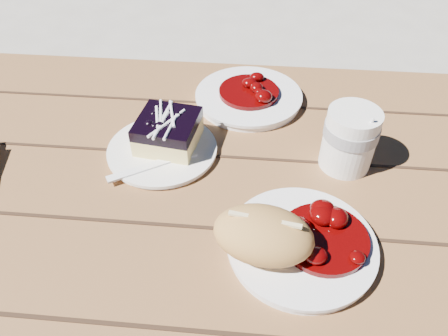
# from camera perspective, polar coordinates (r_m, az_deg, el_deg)

# --- Properties ---
(picnic_table) EXTENTS (2.00, 1.55, 0.75)m
(picnic_table) POSITION_cam_1_polar(r_m,az_deg,el_deg) (0.83, -0.50, -10.65)
(picnic_table) COLOR brown
(picnic_table) RESTS_ON ground
(main_plate) EXTENTS (0.20, 0.20, 0.02)m
(main_plate) POSITION_cam_1_polar(r_m,az_deg,el_deg) (0.63, 10.03, -9.94)
(main_plate) COLOR white
(main_plate) RESTS_ON picnic_table
(goulash_stew) EXTENTS (0.12, 0.12, 0.04)m
(goulash_stew) POSITION_cam_1_polar(r_m,az_deg,el_deg) (0.62, 13.13, -8.05)
(goulash_stew) COLOR #4F0203
(goulash_stew) RESTS_ON main_plate
(bread_roll) EXTENTS (0.15, 0.11, 0.07)m
(bread_roll) POSITION_cam_1_polar(r_m,az_deg,el_deg) (0.58, 5.16, -8.70)
(bread_roll) COLOR #BB8A48
(bread_roll) RESTS_ON main_plate
(dessert_plate) EXTENTS (0.19, 0.19, 0.01)m
(dessert_plate) POSITION_cam_1_polar(r_m,az_deg,el_deg) (0.77, -8.04, 2.28)
(dessert_plate) COLOR white
(dessert_plate) RESTS_ON picnic_table
(blueberry_cake) EXTENTS (0.11, 0.11, 0.06)m
(blueberry_cake) POSITION_cam_1_polar(r_m,az_deg,el_deg) (0.76, -7.33, 4.83)
(blueberry_cake) COLOR #F8E387
(blueberry_cake) RESTS_ON dessert_plate
(fork_dessert) EXTENTS (0.15, 0.11, 0.00)m
(fork_dessert) POSITION_cam_1_polar(r_m,az_deg,el_deg) (0.73, -10.45, 0.01)
(fork_dessert) COLOR white
(fork_dessert) RESTS_ON dessert_plate
(coffee_cup) EXTENTS (0.09, 0.09, 0.11)m
(coffee_cup) POSITION_cam_1_polar(r_m,az_deg,el_deg) (0.74, 16.06, 3.62)
(coffee_cup) COLOR white
(coffee_cup) RESTS_ON picnic_table
(second_plate) EXTENTS (0.21, 0.21, 0.02)m
(second_plate) POSITION_cam_1_polar(r_m,az_deg,el_deg) (0.89, 3.23, 9.18)
(second_plate) COLOR white
(second_plate) RESTS_ON picnic_table
(second_stew) EXTENTS (0.12, 0.12, 0.04)m
(second_stew) POSITION_cam_1_polar(r_m,az_deg,el_deg) (0.88, 3.30, 10.75)
(second_stew) COLOR #4F0203
(second_stew) RESTS_ON second_plate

